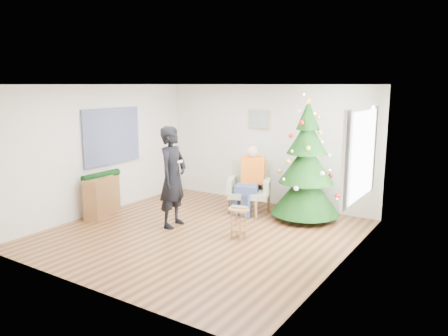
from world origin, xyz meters
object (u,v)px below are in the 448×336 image
Objects in this scene: stool at (239,223)px; armchair at (250,193)px; standing_man at (173,177)px; console at (102,196)px; christmas_tree at (306,165)px.

stool is 1.62m from armchair.
standing_man reaches higher than console.
armchair is at bearing 113.00° from stool.
christmas_tree is at bearing 8.16° from console.
console is (-2.37, -1.82, 0.01)m from armchair.
stool is (-0.54, -1.62, -0.81)m from christmas_tree.
armchair reaches higher than console.
standing_man is 1.87× the size of console.
christmas_tree is 4.10m from console.
standing_man is (-1.36, -0.09, 0.66)m from stool.
standing_man is 1.75m from console.
console is (-3.00, -0.33, 0.13)m from stool.
standing_man is at bearing -137.86° from christmas_tree.
console is at bearing 91.31° from standing_man.
christmas_tree is 4.51× the size of stool.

